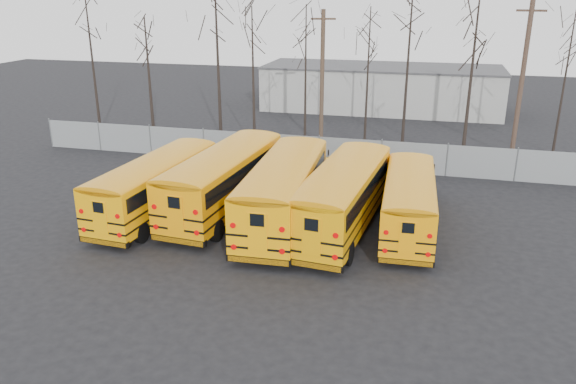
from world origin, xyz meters
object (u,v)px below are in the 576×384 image
(utility_pole_left, at_px, (322,79))
(bus_a, at_px, (158,181))
(bus_b, at_px, (226,175))
(utility_pole_right, at_px, (522,79))
(bus_e, at_px, (409,197))
(bus_c, at_px, (285,186))
(bus_d, at_px, (344,192))

(utility_pole_left, bearing_deg, bus_a, -120.64)
(bus_a, xyz_separation_m, bus_b, (3.17, 1.33, 0.16))
(utility_pole_left, height_order, utility_pole_right, utility_pole_right)
(bus_a, relative_size, utility_pole_left, 1.13)
(bus_b, height_order, utility_pole_right, utility_pole_right)
(bus_b, distance_m, bus_e, 9.27)
(bus_b, xyz_separation_m, utility_pole_right, (15.56, 14.30, 3.38))
(bus_e, bearing_deg, bus_c, -175.29)
(utility_pole_left, bearing_deg, bus_b, -110.13)
(bus_d, distance_m, utility_pole_left, 15.41)
(bus_a, bearing_deg, bus_d, 6.91)
(bus_a, relative_size, bus_c, 0.92)
(bus_c, distance_m, utility_pole_right, 19.81)
(bus_e, bearing_deg, bus_b, 176.26)
(bus_b, bearing_deg, bus_a, -152.78)
(utility_pole_right, bearing_deg, bus_e, -102.19)
(bus_c, distance_m, bus_d, 2.88)
(bus_d, xyz_separation_m, bus_e, (3.00, 0.66, -0.25))
(bus_a, height_order, bus_d, bus_d)
(bus_a, distance_m, utility_pole_left, 16.25)
(bus_c, relative_size, utility_pole_left, 1.23)
(bus_c, bearing_deg, bus_d, -1.46)
(bus_a, bearing_deg, utility_pole_left, 74.40)
(bus_d, height_order, bus_e, bus_d)
(bus_a, height_order, bus_e, bus_a)
(bus_c, xyz_separation_m, bus_d, (2.88, 0.06, -0.04))
(bus_c, bearing_deg, bus_a, -179.40)
(bus_e, relative_size, utility_pole_right, 0.97)
(utility_pole_right, bearing_deg, utility_pole_left, -166.00)
(bus_b, relative_size, bus_e, 1.18)
(bus_c, distance_m, bus_e, 5.93)
(bus_b, height_order, bus_d, bus_b)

